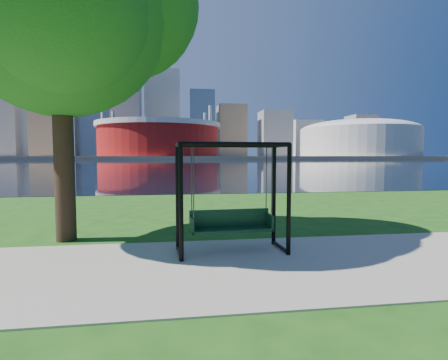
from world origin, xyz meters
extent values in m
plane|color=#1E5114|center=(0.00, 0.00, 0.00)|extent=(900.00, 900.00, 0.00)
cube|color=#9E937F|center=(0.00, -0.50, 0.01)|extent=(120.00, 4.00, 0.03)
cube|color=black|center=(0.00, 102.00, 0.01)|extent=(900.00, 180.00, 0.02)
cube|color=#937F60|center=(0.00, 306.00, 1.00)|extent=(900.00, 228.00, 2.00)
cylinder|color=maroon|center=(-10.00, 235.00, 13.00)|extent=(80.00, 80.00, 22.00)
cylinder|color=silver|center=(-10.00, 235.00, 22.50)|extent=(83.00, 83.00, 3.00)
cylinder|color=silver|center=(22.91, 254.00, 18.00)|extent=(2.00, 2.00, 32.00)
cylinder|color=silver|center=(-42.91, 254.00, 18.00)|extent=(2.00, 2.00, 32.00)
cylinder|color=silver|center=(-42.91, 216.00, 18.00)|extent=(2.00, 2.00, 32.00)
cylinder|color=silver|center=(22.91, 216.00, 18.00)|extent=(2.00, 2.00, 32.00)
cylinder|color=beige|center=(135.00, 235.00, 12.00)|extent=(84.00, 84.00, 20.00)
ellipsoid|color=beige|center=(135.00, 235.00, 21.00)|extent=(84.00, 84.00, 15.12)
cube|color=gray|center=(-140.00, 310.00, 33.00)|extent=(28.00, 28.00, 62.00)
cube|color=#998466|center=(-100.00, 300.00, 46.00)|extent=(26.00, 26.00, 88.00)
cube|color=slate|center=(-70.00, 325.00, 49.50)|extent=(30.00, 24.00, 95.00)
cube|color=gray|center=(-40.00, 305.00, 38.00)|extent=(24.00, 24.00, 72.00)
cube|color=silver|center=(-10.00, 335.00, 42.00)|extent=(32.00, 28.00, 80.00)
cube|color=slate|center=(25.00, 310.00, 31.00)|extent=(22.00, 22.00, 58.00)
cube|color=#998466|center=(55.00, 325.00, 26.00)|extent=(26.00, 26.00, 48.00)
cube|color=gray|center=(95.00, 315.00, 23.00)|extent=(28.00, 24.00, 42.00)
cube|color=silver|center=(135.00, 340.00, 20.00)|extent=(30.00, 26.00, 36.00)
cube|color=gray|center=(185.00, 320.00, 22.00)|extent=(24.00, 24.00, 40.00)
cube|color=#998466|center=(225.00, 335.00, 18.00)|extent=(26.00, 26.00, 32.00)
sphere|color=#998466|center=(-100.00, 300.00, 93.50)|extent=(10.00, 10.00, 10.00)
cylinder|color=black|center=(-0.64, -0.08, 1.16)|extent=(0.10, 0.10, 2.32)
cylinder|color=black|center=(1.58, 0.04, 1.16)|extent=(0.10, 0.10, 2.32)
cylinder|color=black|center=(-0.69, 0.83, 1.16)|extent=(0.10, 0.10, 2.32)
cylinder|color=black|center=(1.53, 0.95, 1.16)|extent=(0.10, 0.10, 2.32)
cylinder|color=black|center=(0.47, -0.02, 2.32)|extent=(2.22, 0.22, 0.09)
cylinder|color=black|center=(0.42, 0.89, 2.32)|extent=(2.22, 0.22, 0.09)
cylinder|color=black|center=(-0.67, 0.37, 2.32)|extent=(0.14, 0.91, 0.09)
cylinder|color=black|center=(-0.67, 0.37, 0.08)|extent=(0.12, 0.91, 0.07)
cylinder|color=black|center=(1.55, 0.50, 2.32)|extent=(0.14, 0.91, 0.09)
cylinder|color=black|center=(1.55, 0.50, 0.08)|extent=(0.12, 0.91, 0.07)
cube|color=black|center=(0.44, 0.44, 0.51)|extent=(1.79, 0.55, 0.06)
cube|color=black|center=(0.43, 0.63, 0.73)|extent=(1.77, 0.15, 0.38)
cube|color=black|center=(-0.41, 0.39, 0.65)|extent=(0.08, 0.46, 0.34)
cube|color=black|center=(1.29, 0.48, 0.65)|extent=(0.08, 0.46, 0.34)
cylinder|color=#36363C|center=(-0.38, 0.20, 1.54)|extent=(0.03, 0.03, 1.46)
cylinder|color=#36363C|center=(1.29, 0.30, 1.54)|extent=(0.03, 0.03, 1.46)
cylinder|color=#36363C|center=(-0.40, 0.58, 1.54)|extent=(0.03, 0.03, 1.46)
cylinder|color=#36363C|center=(1.26, 0.67, 1.54)|extent=(0.03, 0.03, 1.46)
cylinder|color=black|center=(-3.41, 2.14, 2.38)|extent=(0.48, 0.48, 4.77)
sphere|color=#225D1B|center=(-3.41, 2.14, 5.63)|extent=(5.20, 5.20, 5.20)
sphere|color=#225D1B|center=(-2.01, 2.79, 6.07)|extent=(3.90, 3.90, 3.90)
sphere|color=#225D1B|center=(-2.98, 0.95, 5.09)|extent=(3.47, 3.47, 3.47)
camera|label=1|loc=(-0.79, -6.85, 2.09)|focal=28.00mm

